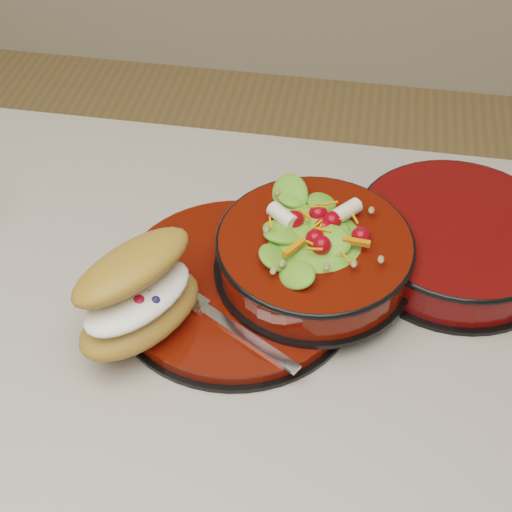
% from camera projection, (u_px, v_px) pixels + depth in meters
% --- Properties ---
extents(dinner_plate, '(0.28, 0.28, 0.02)m').
position_uv_depth(dinner_plate, '(237.00, 285.00, 0.82)').
color(dinner_plate, black).
rests_on(dinner_plate, island_counter).
extents(salad_bowl, '(0.23, 0.23, 0.10)m').
position_uv_depth(salad_bowl, '(314.00, 248.00, 0.80)').
color(salad_bowl, black).
rests_on(salad_bowl, dinner_plate).
extents(croissant, '(0.15, 0.18, 0.09)m').
position_uv_depth(croissant, '(140.00, 295.00, 0.74)').
color(croissant, '#A97833').
rests_on(croissant, dinner_plate).
extents(fork, '(0.16, 0.10, 0.00)m').
position_uv_depth(fork, '(229.00, 325.00, 0.76)').
color(fork, silver).
rests_on(fork, dinner_plate).
extents(extra_bowl, '(0.25, 0.25, 0.05)m').
position_uv_depth(extra_bowl, '(457.00, 238.00, 0.84)').
color(extra_bowl, black).
rests_on(extra_bowl, island_counter).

